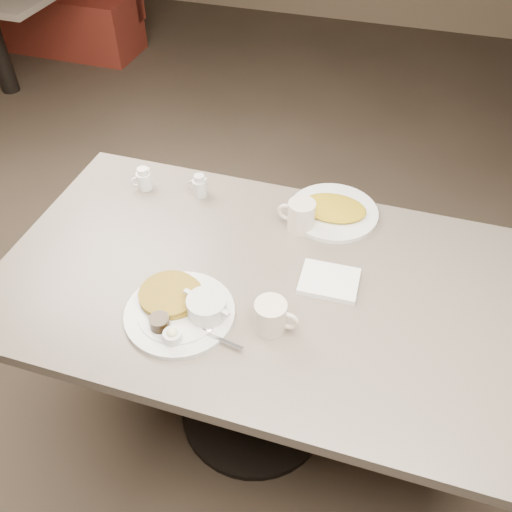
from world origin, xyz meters
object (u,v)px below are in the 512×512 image
(hash_plate, at_px, (333,211))
(coffee_mug_near, at_px, (272,316))
(diner_table, at_px, (254,315))
(coffee_mug_far, at_px, (300,216))
(creamer_left, at_px, (144,179))
(main_plate, at_px, (183,308))
(creamer_right, at_px, (200,186))

(hash_plate, bearing_deg, coffee_mug_near, -97.19)
(diner_table, distance_m, coffee_mug_near, 0.29)
(coffee_mug_far, height_order, creamer_left, coffee_mug_far)
(main_plate, bearing_deg, diner_table, 52.31)
(creamer_right, bearing_deg, hash_plate, 4.28)
(coffee_mug_near, xyz_separation_m, creamer_right, (-0.39, 0.48, -0.01))
(main_plate, distance_m, coffee_mug_near, 0.24)
(diner_table, relative_size, creamer_left, 18.75)
(main_plate, height_order, coffee_mug_far, coffee_mug_far)
(diner_table, distance_m, creamer_right, 0.48)
(diner_table, xyz_separation_m, coffee_mug_near, (0.10, -0.16, 0.22))
(diner_table, xyz_separation_m, coffee_mug_far, (0.07, 0.25, 0.22))
(coffee_mug_far, bearing_deg, diner_table, -106.09)
(coffee_mug_near, bearing_deg, coffee_mug_far, 93.40)
(coffee_mug_far, relative_size, creamer_left, 1.58)
(creamer_right, bearing_deg, coffee_mug_near, -50.74)
(coffee_mug_near, xyz_separation_m, coffee_mug_far, (-0.02, 0.41, 0.00))
(creamer_right, distance_m, hash_plate, 0.46)
(diner_table, bearing_deg, coffee_mug_far, 73.91)
(diner_table, relative_size, coffee_mug_far, 11.90)
(diner_table, height_order, creamer_left, creamer_left)
(main_plate, distance_m, coffee_mug_far, 0.49)
(main_plate, bearing_deg, creamer_right, 106.52)
(coffee_mug_near, bearing_deg, hash_plate, 82.81)
(hash_plate, bearing_deg, diner_table, -114.70)
(creamer_left, bearing_deg, coffee_mug_near, -37.89)
(coffee_mug_near, bearing_deg, creamer_left, 142.11)
(diner_table, distance_m, main_plate, 0.30)
(main_plate, height_order, creamer_left, creamer_left)
(main_plate, height_order, creamer_right, creamer_right)
(diner_table, relative_size, creamer_right, 18.75)
(creamer_right, bearing_deg, coffee_mug_far, -10.07)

